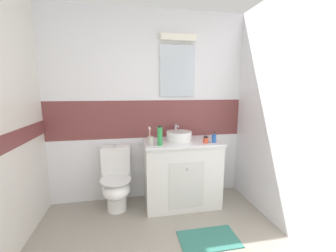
{
  "coord_description": "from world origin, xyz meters",
  "views": [
    {
      "loc": [
        -0.27,
        -0.4,
        1.49
      ],
      "look_at": [
        0.18,
        1.98,
        1.07
      ],
      "focal_mm": 22.54,
      "sensor_mm": 36.0,
      "label": 1
    }
  ],
  "objects_px": {
    "sink_basin": "(179,136)",
    "hair_gel_jar": "(206,140)",
    "toilet": "(116,181)",
    "shampoo_bottle_tall": "(160,136)",
    "toothbrush_cup": "(150,140)",
    "soap_dispenser": "(214,138)"
  },
  "relations": [
    {
      "from": "sink_basin",
      "to": "soap_dispenser",
      "type": "height_order",
      "value": "sink_basin"
    },
    {
      "from": "sink_basin",
      "to": "toothbrush_cup",
      "type": "bearing_deg",
      "value": -156.96
    },
    {
      "from": "sink_basin",
      "to": "shampoo_bottle_tall",
      "type": "xyz_separation_m",
      "value": [
        -0.27,
        -0.18,
        0.05
      ]
    },
    {
      "from": "toothbrush_cup",
      "to": "shampoo_bottle_tall",
      "type": "bearing_deg",
      "value": -11.61
    },
    {
      "from": "toilet",
      "to": "shampoo_bottle_tall",
      "type": "distance_m",
      "value": 0.82
    },
    {
      "from": "toilet",
      "to": "hair_gel_jar",
      "type": "distance_m",
      "value": 1.22
    },
    {
      "from": "toothbrush_cup",
      "to": "hair_gel_jar",
      "type": "relative_size",
      "value": 2.6
    },
    {
      "from": "toilet",
      "to": "toothbrush_cup",
      "type": "relative_size",
      "value": 3.62
    },
    {
      "from": "toilet",
      "to": "shampoo_bottle_tall",
      "type": "xyz_separation_m",
      "value": [
        0.53,
        -0.2,
        0.6
      ]
    },
    {
      "from": "shampoo_bottle_tall",
      "to": "sink_basin",
      "type": "bearing_deg",
      "value": 33.97
    },
    {
      "from": "sink_basin",
      "to": "soap_dispenser",
      "type": "bearing_deg",
      "value": -24.25
    },
    {
      "from": "sink_basin",
      "to": "shampoo_bottle_tall",
      "type": "relative_size",
      "value": 1.57
    },
    {
      "from": "toilet",
      "to": "hair_gel_jar",
      "type": "relative_size",
      "value": 9.41
    },
    {
      "from": "sink_basin",
      "to": "hair_gel_jar",
      "type": "height_order",
      "value": "sink_basin"
    },
    {
      "from": "shampoo_bottle_tall",
      "to": "hair_gel_jar",
      "type": "relative_size",
      "value": 2.76
    },
    {
      "from": "toothbrush_cup",
      "to": "hair_gel_jar",
      "type": "bearing_deg",
      "value": -1.67
    },
    {
      "from": "shampoo_bottle_tall",
      "to": "hair_gel_jar",
      "type": "height_order",
      "value": "shampoo_bottle_tall"
    },
    {
      "from": "soap_dispenser",
      "to": "hair_gel_jar",
      "type": "xyz_separation_m",
      "value": [
        -0.11,
        -0.0,
        -0.02
      ]
    },
    {
      "from": "toothbrush_cup",
      "to": "soap_dispenser",
      "type": "xyz_separation_m",
      "value": [
        0.78,
        -0.02,
        -0.01
      ]
    },
    {
      "from": "toothbrush_cup",
      "to": "shampoo_bottle_tall",
      "type": "height_order",
      "value": "shampoo_bottle_tall"
    },
    {
      "from": "shampoo_bottle_tall",
      "to": "toothbrush_cup",
      "type": "bearing_deg",
      "value": 168.39
    },
    {
      "from": "toilet",
      "to": "soap_dispenser",
      "type": "distance_m",
      "value": 1.33
    }
  ]
}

